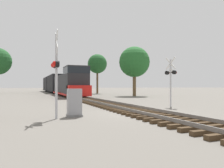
% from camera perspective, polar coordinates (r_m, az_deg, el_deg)
% --- Properties ---
extents(ground_plane, '(400.00, 400.00, 0.00)m').
position_cam_1_polar(ground_plane, '(12.79, 7.35, -7.60)').
color(ground_plane, '#666059').
extents(rail_track_bed, '(2.60, 160.00, 0.31)m').
position_cam_1_polar(rail_track_bed, '(12.78, 7.35, -7.00)').
color(rail_track_bed, '#42301E').
rests_on(rail_track_bed, ground).
extents(freight_train, '(2.93, 46.84, 4.22)m').
position_cam_1_polar(freight_train, '(50.25, -14.29, -0.03)').
color(freight_train, '#232326').
rests_on(freight_train, ground).
extents(crossing_signal_near, '(0.33, 1.00, 4.23)m').
position_cam_1_polar(crossing_signal_near, '(10.79, -14.49, 4.24)').
color(crossing_signal_near, '#B7B7BC').
rests_on(crossing_signal_near, ground).
extents(crossing_signal_far, '(0.51, 1.01, 3.77)m').
position_cam_1_polar(crossing_signal_far, '(17.14, 15.11, 2.01)').
color(crossing_signal_far, '#B7B7BC').
rests_on(crossing_signal_far, ground).
extents(relay_cabinet, '(0.78, 0.50, 1.44)m').
position_cam_1_polar(relay_cabinet, '(11.39, -9.80, -4.89)').
color(relay_cabinet, slate).
rests_on(relay_cabinet, ground).
extents(tree_far_right, '(4.87, 4.87, 7.87)m').
position_cam_1_polar(tree_far_right, '(35.08, 5.86, 5.72)').
color(tree_far_right, brown).
rests_on(tree_far_right, ground).
extents(tree_mid_background, '(4.10, 4.10, 8.40)m').
position_cam_1_polar(tree_mid_background, '(46.89, -3.85, 5.23)').
color(tree_mid_background, brown).
rests_on(tree_mid_background, ground).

